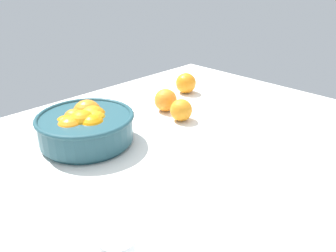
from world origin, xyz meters
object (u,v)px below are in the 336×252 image
(fruit_bowl, at_px, (85,126))
(loose_orange_1, at_px, (181,110))
(loose_orange_2, at_px, (166,100))
(loose_orange_0, at_px, (186,83))

(fruit_bowl, height_order, loose_orange_1, fruit_bowl)
(loose_orange_2, bearing_deg, loose_orange_0, 21.47)
(fruit_bowl, xyz_separation_m, loose_orange_0, (0.50, 0.08, -0.01))
(loose_orange_1, xyz_separation_m, loose_orange_2, (0.02, 0.09, 0.00))
(loose_orange_0, bearing_deg, loose_orange_2, -158.53)
(loose_orange_0, xyz_separation_m, loose_orange_2, (-0.18, -0.07, -0.00))
(loose_orange_0, relative_size, loose_orange_1, 1.11)
(loose_orange_1, bearing_deg, fruit_bowl, 164.63)
(loose_orange_0, bearing_deg, fruit_bowl, -170.78)
(fruit_bowl, bearing_deg, loose_orange_1, -15.37)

